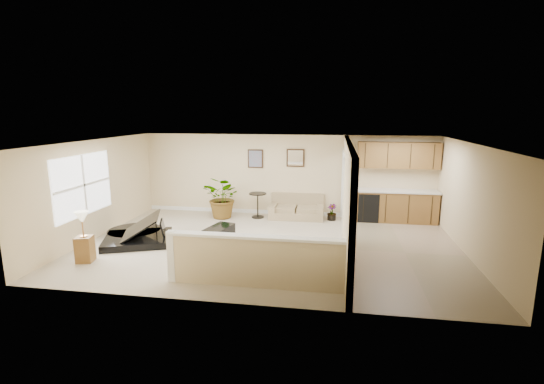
% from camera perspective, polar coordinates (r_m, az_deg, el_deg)
% --- Properties ---
extents(floor, '(9.00, 9.00, 0.00)m').
position_cam_1_polar(floor, '(9.64, -0.31, -7.75)').
color(floor, '#B7AC8E').
rests_on(floor, ground).
extents(back_wall, '(9.00, 0.04, 2.50)m').
position_cam_1_polar(back_wall, '(12.22, 2.00, 2.44)').
color(back_wall, beige).
rests_on(back_wall, floor).
extents(front_wall, '(9.00, 0.04, 2.50)m').
position_cam_1_polar(front_wall, '(6.45, -4.74, -5.95)').
color(front_wall, beige).
rests_on(front_wall, floor).
extents(left_wall, '(0.04, 6.00, 2.50)m').
position_cam_1_polar(left_wall, '(10.96, -24.20, 0.36)').
color(left_wall, beige).
rests_on(left_wall, floor).
extents(right_wall, '(0.04, 6.00, 2.50)m').
position_cam_1_polar(right_wall, '(9.65, 27.06, -1.30)').
color(right_wall, beige).
rests_on(right_wall, floor).
extents(ceiling, '(9.00, 6.00, 0.04)m').
position_cam_1_polar(ceiling, '(9.12, -0.33, 7.25)').
color(ceiling, silver).
rests_on(ceiling, back_wall).
extents(kitchen_vinyl, '(2.70, 6.00, 0.01)m').
position_cam_1_polar(kitchen_vinyl, '(9.66, 18.66, -8.31)').
color(kitchen_vinyl, '#8B765E').
rests_on(kitchen_vinyl, floor).
extents(interior_partition, '(0.18, 5.99, 2.50)m').
position_cam_1_polar(interior_partition, '(9.43, 10.79, -0.68)').
color(interior_partition, beige).
rests_on(interior_partition, floor).
extents(pony_half_wall, '(3.42, 0.22, 1.00)m').
position_cam_1_polar(pony_half_wall, '(7.32, -2.74, -9.83)').
color(pony_half_wall, beige).
rests_on(pony_half_wall, floor).
extents(left_window, '(0.05, 2.15, 1.45)m').
position_cam_1_polar(left_window, '(10.51, -25.70, 0.90)').
color(left_window, white).
rests_on(left_window, left_wall).
extents(wall_art_left, '(0.48, 0.04, 0.58)m').
position_cam_1_polar(wall_art_left, '(12.27, -2.42, 4.84)').
color(wall_art_left, '#312012').
rests_on(wall_art_left, back_wall).
extents(wall_mirror, '(0.55, 0.04, 0.55)m').
position_cam_1_polar(wall_mirror, '(12.08, 3.42, 4.96)').
color(wall_mirror, '#312012').
rests_on(wall_mirror, back_wall).
extents(kitchen_cabinets, '(2.36, 0.65, 2.33)m').
position_cam_1_polar(kitchen_cabinets, '(12.05, 17.06, -0.03)').
color(kitchen_cabinets, brown).
rests_on(kitchen_cabinets, floor).
extents(piano, '(2.23, 2.20, 1.50)m').
position_cam_1_polar(piano, '(10.36, -18.79, -3.37)').
color(piano, black).
rests_on(piano, floor).
extents(piano_bench, '(0.60, 0.91, 0.55)m').
position_cam_1_polar(piano_bench, '(9.38, -7.64, -6.61)').
color(piano_bench, black).
rests_on(piano_bench, floor).
extents(loveseat, '(1.64, 0.94, 0.93)m').
position_cam_1_polar(loveseat, '(12.06, 3.61, -2.04)').
color(loveseat, tan).
rests_on(loveseat, floor).
extents(accent_table, '(0.53, 0.53, 0.76)m').
position_cam_1_polar(accent_table, '(11.99, -2.08, -1.44)').
color(accent_table, black).
rests_on(accent_table, floor).
extents(palm_plant, '(1.46, 1.38, 1.29)m').
position_cam_1_polar(palm_plant, '(11.99, -7.02, -0.82)').
color(palm_plant, black).
rests_on(palm_plant, floor).
extents(small_plant, '(0.36, 0.36, 0.49)m').
position_cam_1_polar(small_plant, '(11.90, 8.65, -3.07)').
color(small_plant, black).
rests_on(small_plant, floor).
extents(lamp_stand, '(0.39, 0.39, 1.12)m').
position_cam_1_polar(lamp_stand, '(9.42, -25.57, -6.36)').
color(lamp_stand, brown).
rests_on(lamp_stand, floor).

